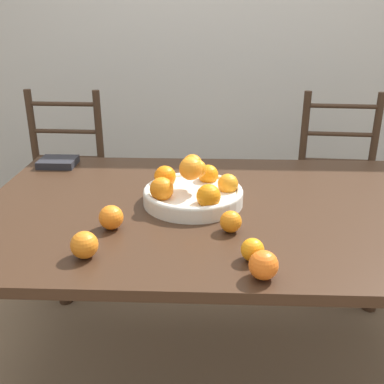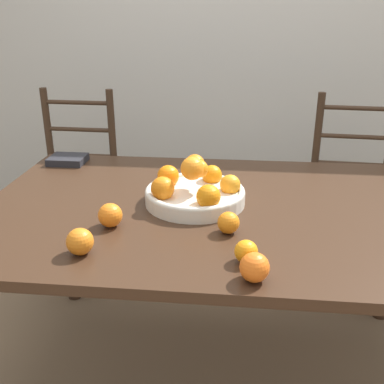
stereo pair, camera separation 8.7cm
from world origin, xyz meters
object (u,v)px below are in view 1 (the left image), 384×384
(orange_loose_0, at_px, (111,217))
(book_stack, at_px, (58,162))
(chair_right, at_px, (338,195))
(orange_loose_4, at_px, (263,265))
(chair_left, at_px, (63,191))
(orange_loose_3, at_px, (84,245))
(orange_loose_1, at_px, (252,250))
(fruit_bowl, at_px, (193,190))
(orange_loose_2, at_px, (231,222))

(orange_loose_0, relative_size, book_stack, 0.49)
(chair_right, bearing_deg, orange_loose_4, -109.64)
(chair_left, bearing_deg, orange_loose_3, -66.73)
(orange_loose_1, bearing_deg, fruit_bowl, 114.54)
(orange_loose_3, bearing_deg, orange_loose_2, 22.75)
(chair_left, xyz_separation_m, chair_right, (1.51, -0.00, 0.00))
(orange_loose_1, relative_size, orange_loose_3, 0.84)
(chair_left, bearing_deg, orange_loose_0, -61.57)
(fruit_bowl, height_order, orange_loose_2, fruit_bowl)
(orange_loose_1, relative_size, orange_loose_2, 0.94)
(orange_loose_1, height_order, chair_left, chair_left)
(orange_loose_4, relative_size, book_stack, 0.49)
(orange_loose_0, height_order, orange_loose_2, orange_loose_0)
(chair_right, bearing_deg, orange_loose_3, -127.43)
(chair_right, bearing_deg, orange_loose_0, -131.11)
(orange_loose_4, bearing_deg, orange_loose_2, 105.64)
(orange_loose_2, distance_m, chair_right, 1.24)
(orange_loose_1, relative_size, orange_loose_4, 0.84)
(orange_loose_2, xyz_separation_m, chair_right, (0.63, 1.01, -0.32))
(chair_left, distance_m, book_stack, 0.51)
(book_stack, bearing_deg, fruit_bowl, -32.59)
(orange_loose_0, xyz_separation_m, orange_loose_1, (0.43, -0.18, -0.01))
(orange_loose_1, bearing_deg, chair_left, 128.18)
(orange_loose_3, bearing_deg, chair_left, 111.28)
(orange_loose_2, bearing_deg, book_stack, 140.37)
(orange_loose_1, relative_size, chair_left, 0.06)
(orange_loose_1, bearing_deg, orange_loose_4, -77.31)
(fruit_bowl, bearing_deg, chair_left, 133.55)
(chair_right, distance_m, book_stack, 1.47)
(fruit_bowl, xyz_separation_m, orange_loose_3, (-0.29, -0.40, -0.01))
(orange_loose_4, distance_m, chair_left, 1.63)
(orange_loose_3, bearing_deg, orange_loose_4, -10.17)
(orange_loose_0, relative_size, orange_loose_2, 1.13)
(orange_loose_1, xyz_separation_m, orange_loose_2, (-0.05, 0.17, 0.00))
(orange_loose_1, relative_size, book_stack, 0.41)
(orange_loose_0, relative_size, chair_right, 0.08)
(fruit_bowl, xyz_separation_m, orange_loose_2, (0.13, -0.22, -0.01))
(orange_loose_2, bearing_deg, orange_loose_0, 179.00)
(fruit_bowl, distance_m, orange_loose_2, 0.26)
(orange_loose_0, height_order, book_stack, orange_loose_0)
(orange_loose_2, xyz_separation_m, chair_left, (-0.88, 1.01, -0.32))
(orange_loose_0, bearing_deg, orange_loose_3, -101.83)
(orange_loose_0, xyz_separation_m, book_stack, (-0.37, 0.61, -0.02))
(orange_loose_2, relative_size, orange_loose_3, 0.89)
(orange_loose_2, bearing_deg, chair_right, 58.06)
(orange_loose_2, bearing_deg, orange_loose_3, -157.25)
(orange_loose_4, height_order, book_stack, orange_loose_4)
(fruit_bowl, bearing_deg, orange_loose_1, -65.46)
(fruit_bowl, distance_m, chair_right, 1.15)
(fruit_bowl, distance_m, orange_loose_0, 0.33)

